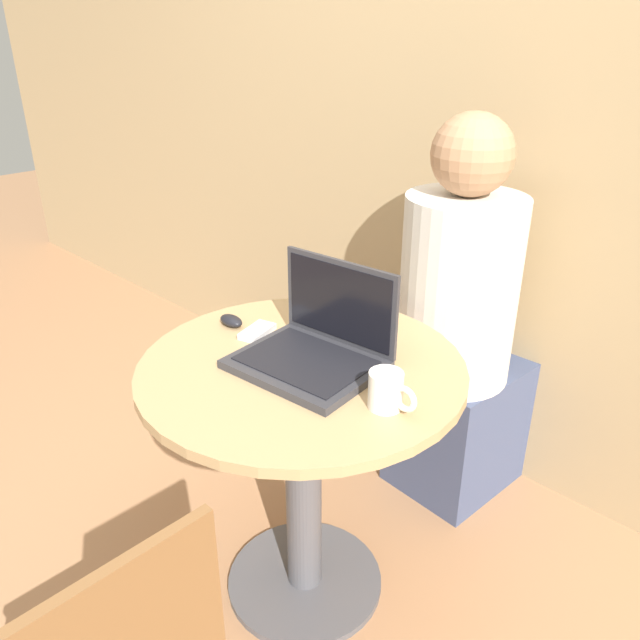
# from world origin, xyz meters

# --- Properties ---
(ground_plane) EXTENTS (12.00, 12.00, 0.00)m
(ground_plane) POSITION_xyz_m (0.00, 0.00, 0.00)
(ground_plane) COLOR #9E704C
(back_wall) EXTENTS (7.00, 0.05, 2.60)m
(back_wall) POSITION_xyz_m (0.00, 0.88, 1.30)
(back_wall) COLOR tan
(back_wall) RESTS_ON ground_plane
(round_table) EXTENTS (0.77, 0.77, 0.71)m
(round_table) POSITION_xyz_m (0.00, 0.00, 0.51)
(round_table) COLOR #4C4C51
(round_table) RESTS_ON ground_plane
(laptop) EXTENTS (0.34, 0.29, 0.23)m
(laptop) POSITION_xyz_m (0.02, 0.03, 0.76)
(laptop) COLOR #2D2D33
(laptop) RESTS_ON round_table
(cell_phone) EXTENTS (0.08, 0.11, 0.02)m
(cell_phone) POSITION_xyz_m (-0.19, 0.03, 0.72)
(cell_phone) COLOR silver
(cell_phone) RESTS_ON round_table
(computer_mouse) EXTENTS (0.08, 0.04, 0.03)m
(computer_mouse) POSITION_xyz_m (-0.28, 0.01, 0.73)
(computer_mouse) COLOR black
(computer_mouse) RESTS_ON round_table
(coffee_cup) EXTENTS (0.11, 0.07, 0.08)m
(coffee_cup) POSITION_xyz_m (0.26, -0.01, 0.75)
(coffee_cup) COLOR white
(coffee_cup) RESTS_ON round_table
(person_seated) EXTENTS (0.36, 0.55, 1.23)m
(person_seated) POSITION_xyz_m (0.04, 0.67, 0.52)
(person_seated) COLOR #3D4766
(person_seated) RESTS_ON ground_plane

